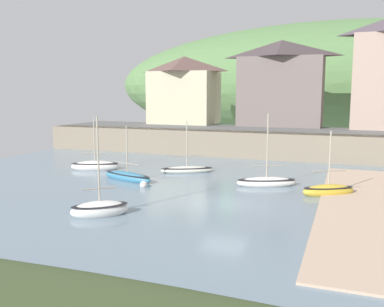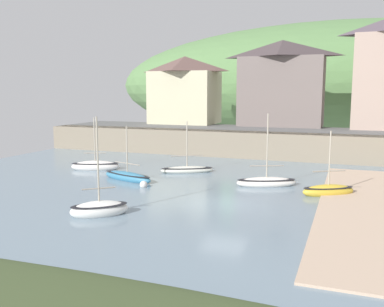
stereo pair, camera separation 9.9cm
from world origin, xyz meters
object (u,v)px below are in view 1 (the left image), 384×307
Objects in this scene: rowboat_small_beached at (95,166)px; sailboat_white_hull at (266,182)px; waterfront_building_centre at (281,83)px; sailboat_nearest_shore at (187,169)px; dinghy_open_wooden at (100,209)px; sailboat_blue_trim at (328,190)px; mooring_buoy at (144,185)px; waterfront_building_left at (184,90)px; fishing_boat_green at (127,177)px.

sailboat_white_hull reaches higher than rowboat_small_beached.
sailboat_nearest_shore is at bearing -104.18° from waterfront_building_centre.
waterfront_building_centre is at bearing 72.28° from sailboat_white_hull.
dinghy_open_wooden is at bearing -118.79° from sailboat_nearest_shore.
sailboat_white_hull is (6.66, 9.70, -0.05)m from dinghy_open_wooden.
dinghy_open_wooden reaches higher than rowboat_small_beached.
waterfront_building_centre is at bearing 41.25° from dinghy_open_wooden.
rowboat_small_beached reaches higher than sailboat_nearest_shore.
rowboat_small_beached is (-7.29, 10.81, -0.02)m from dinghy_open_wooden.
rowboat_small_beached is 18.09m from sailboat_blue_trim.
rowboat_small_beached is at bearing 146.43° from mooring_buoy.
waterfront_building_centre is 18.18× the size of mooring_buoy.
waterfront_building_centre is 23.07m from sailboat_blue_trim.
waterfront_building_left is 28.17m from sailboat_blue_trim.
waterfront_building_centre reaches higher than sailboat_blue_trim.
waterfront_building_left is at bearing 118.78° from fishing_boat_green.
mooring_buoy is at bearing -102.66° from waterfront_building_centre.
dinghy_open_wooden is at bearing -82.95° from mooring_buoy.
sailboat_nearest_shore is at bearing -68.10° from waterfront_building_left.
fishing_boat_green is at bearing 165.41° from sailboat_white_hull.
waterfront_building_centre reaches higher than mooring_buoy.
fishing_boat_green is at bearing 142.70° from mooring_buoy.
waterfront_building_centre is 2.26× the size of sailboat_nearest_shore.
sailboat_blue_trim is 11.62m from mooring_buoy.
rowboat_small_beached is 0.96× the size of fishing_boat_green.
dinghy_open_wooden is 11.77m from sailboat_white_hull.
fishing_boat_green is (-2.88, -4.21, 0.04)m from sailboat_nearest_shore.
sailboat_nearest_shore is 12.28m from dinghy_open_wooden.
waterfront_building_left is at bearing 180.00° from waterfront_building_centre.
waterfront_building_left reaches higher than sailboat_nearest_shore.
rowboat_small_beached is (-7.30, -1.47, 0.08)m from sailboat_nearest_shore.
waterfront_building_left reaches higher than dinghy_open_wooden.
mooring_buoy is at bearing -56.43° from rowboat_small_beached.
dinghy_open_wooden is at bearing -52.42° from fishing_boat_green.
fishing_boat_green is (4.42, -2.73, -0.04)m from rowboat_small_beached.
waterfront_building_left is 22.75m from fishing_boat_green.
waterfront_building_left is at bearing 83.15° from sailboat_nearest_shore.
dinghy_open_wooden reaches higher than fishing_boat_green.
waterfront_building_left is 1.92× the size of sailboat_blue_trim.
sailboat_nearest_shore is 11.30m from sailboat_blue_trim.
waterfront_building_centre reaches higher than sailboat_white_hull.
dinghy_open_wooden reaches higher than sailboat_white_hull.
sailboat_white_hull reaches higher than mooring_buoy.
dinghy_open_wooden is at bearing -148.75° from sailboat_white_hull.
sailboat_white_hull is (13.96, -1.11, -0.04)m from rowboat_small_beached.
mooring_buoy is at bearing -75.09° from waterfront_building_left.
waterfront_building_centre is 2.03× the size of fishing_boat_green.
sailboat_white_hull is at bearing -55.61° from waterfront_building_left.
fishing_boat_green is at bearing 151.53° from sailboat_blue_trim.
sailboat_nearest_shore is at bearing 82.01° from mooring_buoy.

